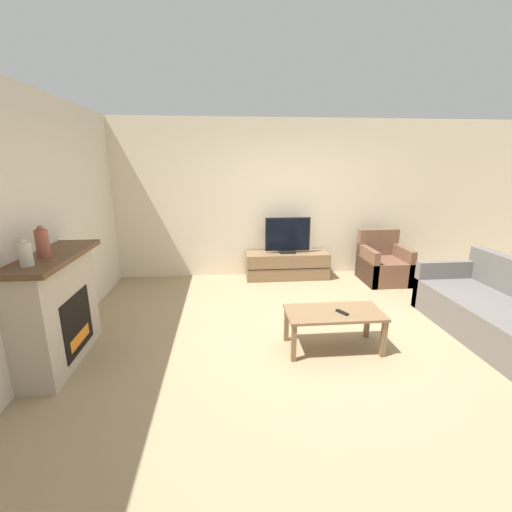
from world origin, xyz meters
TOP-DOWN VIEW (x-y plane):
  - ground_plane at (0.00, 0.00)m, footprint 24.00×24.00m
  - wall_back at (0.00, 2.32)m, footprint 12.00×0.06m
  - wall_left at (-2.89, 0.00)m, footprint 0.06×12.00m
  - fireplace at (-2.69, -0.36)m, footprint 0.47×1.27m
  - mantel_vase_left at (-2.67, -0.74)m, footprint 0.11×0.11m
  - mantel_vase_centre_left at (-2.67, -0.46)m, footprint 0.11×0.11m
  - tv_stand at (0.06, 2.03)m, footprint 1.44×0.45m
  - tv at (0.06, 2.02)m, footprint 0.77×0.18m
  - armchair at (1.67, 1.72)m, footprint 0.70×0.76m
  - coffee_table at (0.14, -0.38)m, footprint 1.03×0.51m
  - remote at (0.21, -0.43)m, footprint 0.11×0.15m

SIDE VIEW (x-z plane):
  - ground_plane at x=0.00m, z-range 0.00..0.00m
  - tv_stand at x=0.06m, z-range 0.00..0.46m
  - armchair at x=1.67m, z-range -0.15..0.71m
  - coffee_table at x=0.14m, z-range 0.16..0.59m
  - remote at x=0.21m, z-range 0.43..0.45m
  - fireplace at x=-2.69m, z-range 0.01..1.14m
  - tv at x=0.06m, z-range 0.44..1.06m
  - mantel_vase_left at x=-2.67m, z-range 1.12..1.36m
  - mantel_vase_centre_left at x=-2.67m, z-range 1.12..1.42m
  - wall_back at x=0.00m, z-range 0.00..2.70m
  - wall_left at x=-2.89m, z-range 0.00..2.70m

